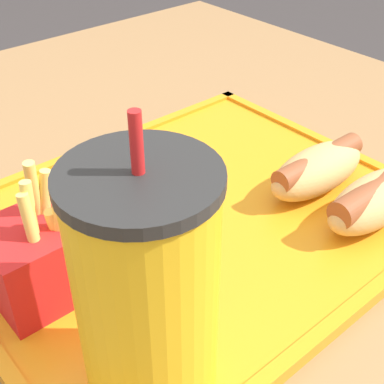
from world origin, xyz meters
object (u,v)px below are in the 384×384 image
at_px(fries_carton, 44,255).
at_px(hot_dog_far, 376,198).
at_px(soda_cup, 147,291).
at_px(sauce_cup_mayo, 103,162).
at_px(hot_dog_near, 317,169).

bearing_deg(fries_carton, hot_dog_far, 156.62).
relative_size(soda_cup, hot_dog_far, 1.63).
relative_size(soda_cup, sauce_cup_mayo, 3.71).
distance_m(soda_cup, sauce_cup_mayo, 0.29).
height_order(hot_dog_far, fries_carton, fries_carton).
height_order(soda_cup, hot_dog_near, soda_cup).
bearing_deg(sauce_cup_mayo, hot_dog_near, 130.15).
relative_size(soda_cup, hot_dog_near, 1.63).
bearing_deg(hot_dog_near, hot_dog_far, 90.00).
bearing_deg(fries_carton, soda_cup, 94.99).
distance_m(soda_cup, hot_dog_near, 0.29).
xyz_separation_m(hot_dog_far, hot_dog_near, (-0.00, -0.07, -0.00)).
distance_m(fries_carton, sauce_cup_mayo, 0.18).
bearing_deg(sauce_cup_mayo, hot_dog_far, 121.19).
xyz_separation_m(soda_cup, hot_dog_near, (-0.27, -0.07, -0.06)).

